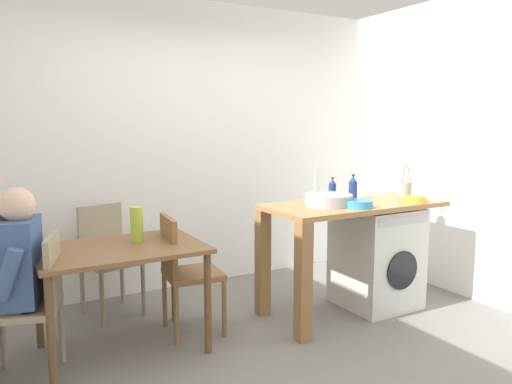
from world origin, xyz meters
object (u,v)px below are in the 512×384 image
(chair_opposite, at_px, (183,268))
(washing_machine, at_px, (376,256))
(mixing_bowl, at_px, (359,203))
(utensil_crock, at_px, (405,189))
(seated_person, at_px, (6,275))
(colander, at_px, (414,199))
(bottle_tall_green, at_px, (332,189))
(dining_table, at_px, (120,261))
(chair_spare_by_wall, at_px, (107,253))
(vase, at_px, (137,224))
(bottle_squat_brown, at_px, (353,188))
(chair_person_seat, at_px, (36,299))

(chair_opposite, relative_size, washing_machine, 1.05)
(mixing_bowl, height_order, utensil_crock, utensil_crock)
(seated_person, xyz_separation_m, colander, (3.03, -0.34, 0.28))
(bottle_tall_green, bearing_deg, colander, -45.10)
(mixing_bowl, bearing_deg, bottle_tall_green, 77.84)
(dining_table, height_order, colander, colander)
(chair_spare_by_wall, height_order, colander, colander)
(colander, height_order, vase, vase)
(bottle_tall_green, height_order, colander, bottle_tall_green)
(bottle_tall_green, bearing_deg, chair_opposite, -179.78)
(washing_machine, bearing_deg, dining_table, 174.75)
(washing_machine, xyz_separation_m, bottle_squat_brown, (-0.16, 0.14, 0.59))
(chair_person_seat, xyz_separation_m, colander, (2.88, -0.29, 0.44))
(chair_person_seat, height_order, vase, vase)
(chair_opposite, distance_m, bottle_squat_brown, 1.59)
(chair_person_seat, relative_size, chair_spare_by_wall, 1.00)
(chair_person_seat, xyz_separation_m, seated_person, (-0.15, 0.05, 0.16))
(chair_opposite, bearing_deg, dining_table, -77.24)
(chair_opposite, distance_m, mixing_bowl, 1.43)
(dining_table, distance_m, colander, 2.39)
(washing_machine, xyz_separation_m, utensil_crock, (0.37, 0.05, 0.56))
(seated_person, bearing_deg, chair_spare_by_wall, -25.84)
(seated_person, distance_m, colander, 3.06)
(vase, bearing_deg, bottle_tall_green, -1.24)
(chair_spare_by_wall, distance_m, colander, 2.58)
(chair_spare_by_wall, relative_size, mixing_bowl, 4.08)
(chair_opposite, xyz_separation_m, chair_spare_by_wall, (-0.39, 0.71, 0.00))
(chair_person_seat, xyz_separation_m, bottle_squat_brown, (2.53, 0.06, 0.51))
(washing_machine, relative_size, mixing_bowl, 3.89)
(bottle_squat_brown, xyz_separation_m, vase, (-1.83, 0.16, -0.15))
(seated_person, xyz_separation_m, bottle_squat_brown, (2.69, 0.02, 0.35))
(dining_table, bearing_deg, chair_person_seat, -167.49)
(chair_person_seat, distance_m, bottle_squat_brown, 2.58)
(bottle_squat_brown, distance_m, vase, 1.85)
(chair_person_seat, distance_m, washing_machine, 2.69)
(chair_opposite, bearing_deg, bottle_squat_brown, 91.51)
(colander, bearing_deg, dining_table, 169.92)
(bottle_tall_green, height_order, utensil_crock, utensil_crock)
(mixing_bowl, distance_m, utensil_crock, 0.80)
(chair_opposite, height_order, mixing_bowl, mixing_bowl)
(bottle_tall_green, bearing_deg, chair_spare_by_wall, 158.18)
(seated_person, xyz_separation_m, washing_machine, (2.85, -0.12, -0.24))
(chair_person_seat, height_order, mixing_bowl, mixing_bowl)
(bottle_tall_green, bearing_deg, chair_person_seat, -175.60)
(dining_table, height_order, mixing_bowl, mixing_bowl)
(seated_person, bearing_deg, washing_machine, -75.46)
(mixing_bowl, distance_m, colander, 0.57)
(seated_person, bearing_deg, chair_opposite, -66.60)
(mixing_bowl, bearing_deg, bottle_squat_brown, 56.14)
(mixing_bowl, bearing_deg, seated_person, 172.59)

